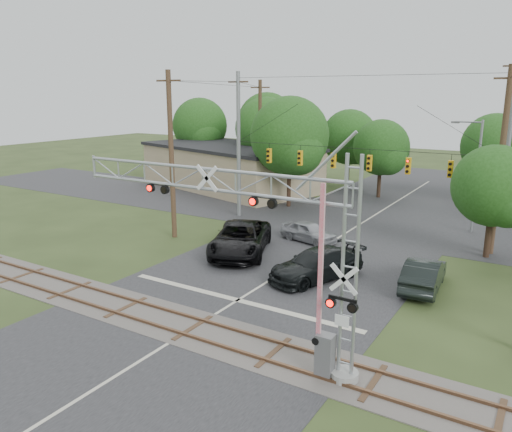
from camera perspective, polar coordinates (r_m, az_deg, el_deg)
The scene contains 14 objects.
ground at distance 20.82m, azimuth -10.78°, elevation -14.64°, with size 160.00×160.00×0.00m, color #2D3A1A.
road_main at distance 28.28m, azimuth 3.00°, elevation -6.52°, with size 14.00×90.00×0.02m, color #242426.
road_cross at distance 40.60m, azimuth 12.52°, elevation -0.49°, with size 90.00×12.00×0.02m, color #242426.
railroad_track at distance 22.14m, azimuth -7.23°, elevation -12.58°, with size 90.00×3.20×0.17m.
crossing_gantry at distance 18.25m, azimuth -0.21°, elevation -1.57°, with size 12.71×1.02×8.00m.
traffic_signal_span at distance 35.56m, azimuth 12.22°, elevation 6.76°, with size 19.34×0.36×11.50m.
pickup_black at distance 31.35m, azimuth -1.79°, elevation -2.61°, with size 3.20×6.93×1.93m, color black.
car_dark at distance 27.31m, azimuth 6.92°, elevation -5.54°, with size 2.31×5.69×1.65m, color black.
sedan_silver at distance 34.10m, azimuth 6.04°, elevation -1.78°, with size 1.65×4.10×1.40m, color gray.
suv_dark at distance 27.22m, azimuth 18.60°, elevation -6.31°, with size 1.69×4.85×1.60m, color black.
commercial_building at distance 53.45m, azimuth -3.10°, elevation 5.69°, with size 21.29×14.81×4.52m.
streetlight at distance 38.74m, azimuth 23.75°, elevation 4.77°, with size 2.15×0.22×8.06m.
utility_poles at distance 36.88m, azimuth 16.22°, elevation 7.40°, with size 26.89×30.40×13.32m.
treeline at distance 49.96m, azimuth 13.65°, elevation 8.83°, with size 54.24×26.77×9.99m.
Camera 1 is at (12.61, -13.32, 9.86)m, focal length 35.00 mm.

